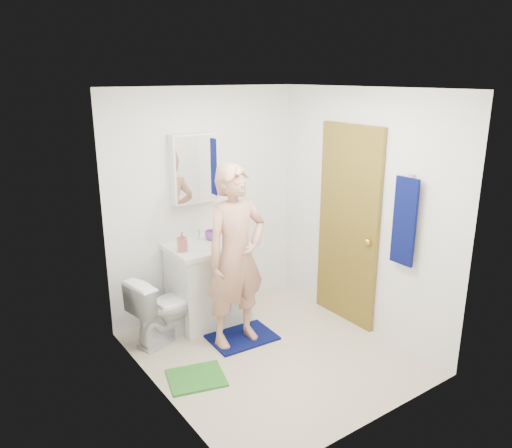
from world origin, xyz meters
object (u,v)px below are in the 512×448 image
(medicine_cabinet, at_px, (194,168))
(towel, at_px, (404,222))
(toothbrush_cup, at_px, (211,235))
(soap_dispenser, at_px, (182,242))
(vanity_cabinet, at_px, (208,285))
(toilet, at_px, (164,308))
(man, at_px, (236,256))

(medicine_cabinet, bearing_deg, towel, -55.39)
(toothbrush_cup, bearing_deg, soap_dispenser, -161.23)
(vanity_cabinet, distance_m, towel, 2.08)
(toilet, height_order, soap_dispenser, soap_dispenser)
(medicine_cabinet, height_order, soap_dispenser, medicine_cabinet)
(towel, bearing_deg, toilet, 141.79)
(vanity_cabinet, bearing_deg, towel, -51.53)
(towel, distance_m, soap_dispenser, 2.09)
(toilet, distance_m, soap_dispenser, 0.67)
(towel, height_order, soap_dispenser, towel)
(man, bearing_deg, vanity_cabinet, 87.94)
(vanity_cabinet, relative_size, toothbrush_cup, 6.24)
(vanity_cabinet, bearing_deg, medicine_cabinet, 90.00)
(vanity_cabinet, height_order, toilet, vanity_cabinet)
(soap_dispenser, relative_size, man, 0.11)
(toilet, distance_m, man, 0.89)
(toilet, distance_m, toothbrush_cup, 0.89)
(soap_dispenser, height_order, man, man)
(medicine_cabinet, relative_size, man, 0.40)
(medicine_cabinet, distance_m, soap_dispenser, 0.76)
(towel, height_order, toilet, towel)
(soap_dispenser, distance_m, man, 0.60)
(soap_dispenser, bearing_deg, toilet, -163.38)
(toothbrush_cup, bearing_deg, vanity_cabinet, -135.62)
(toilet, height_order, man, man)
(medicine_cabinet, height_order, towel, medicine_cabinet)
(vanity_cabinet, height_order, soap_dispenser, soap_dispenser)
(vanity_cabinet, relative_size, soap_dispenser, 4.03)
(soap_dispenser, bearing_deg, man, -60.40)
(towel, bearing_deg, soap_dispenser, 135.63)
(vanity_cabinet, relative_size, towel, 1.00)
(soap_dispenser, bearing_deg, towel, -44.37)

